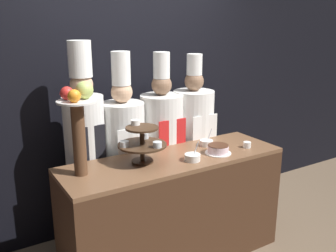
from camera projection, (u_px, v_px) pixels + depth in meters
wall_back at (127, 89)px, 3.72m from camera, size 10.00×0.06×2.80m
buffet_counter at (174, 209)px, 3.25m from camera, size 1.92×0.61×0.96m
tiered_stand at (142, 142)px, 2.97m from camera, size 0.39×0.39×0.34m
fruit_pedestal at (78, 117)px, 2.66m from camera, size 0.28×0.28×0.69m
cake_round at (218, 149)px, 3.21m from camera, size 0.23×0.23×0.08m
cup_white at (247, 145)px, 3.36m from camera, size 0.07×0.07×0.05m
serving_bowl_near at (192, 157)px, 3.04m from camera, size 0.13×0.13×0.16m
serving_bowl_far at (206, 143)px, 3.41m from camera, size 0.12×0.12×0.16m
chef_left at (85, 143)px, 3.20m from camera, size 0.34×0.34×1.91m
chef_center_left at (124, 147)px, 3.40m from camera, size 0.39×0.39×1.81m
chef_center_right at (162, 140)px, 3.61m from camera, size 0.41×0.41×1.78m
chef_right at (193, 134)px, 3.79m from camera, size 0.41×0.41×1.75m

